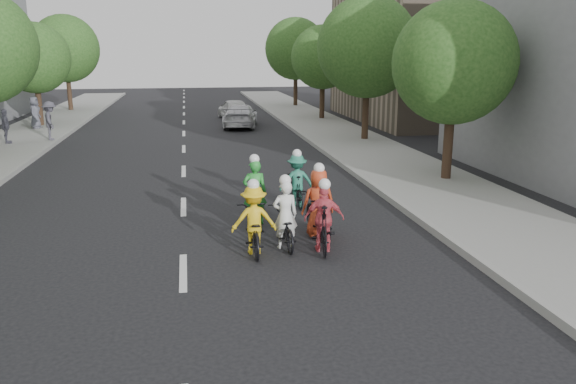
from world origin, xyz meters
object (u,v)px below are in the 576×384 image
object	(u,v)px
cyclist_3	(323,223)
cyclist_4	(285,224)
cyclist_0	(255,199)
spectator_0	(50,121)
spectator_1	(6,126)
cyclist_2	(254,226)
spectator_2	(35,113)
cyclist_5	(318,210)
cyclist_1	(297,184)
follow_car_lead	(240,116)
follow_car_trail	(234,109)

from	to	relation	value
cyclist_3	cyclist_4	world-z (taller)	cyclist_4
cyclist_0	cyclist_4	distance (m)	1.99
cyclist_0	spectator_0	xyz separation A→B (m)	(-8.14, 14.81, 0.44)
cyclist_4	spectator_1	world-z (taller)	spectator_1
cyclist_2	spectator_1	xyz separation A→B (m)	(-9.66, 16.19, 0.34)
spectator_2	spectator_1	bearing A→B (deg)	-171.66
cyclist_4	cyclist_5	bearing A→B (deg)	-145.39
cyclist_1	spectator_2	size ratio (longest dim) A/B	0.96
cyclist_1	follow_car_lead	xyz separation A→B (m)	(0.09, 17.70, 0.02)
spectator_0	spectator_2	distance (m)	5.03
cyclist_1	cyclist_2	distance (m)	3.91
cyclist_0	cyclist_5	size ratio (longest dim) A/B	0.95
cyclist_0	follow_car_trail	world-z (taller)	cyclist_0
cyclist_0	cyclist_4	xyz separation A→B (m)	(0.45, -1.93, -0.09)
cyclist_2	follow_car_lead	bearing A→B (deg)	-93.27
cyclist_4	follow_car_trail	xyz separation A→B (m)	(0.96, 25.01, 0.12)
spectator_0	follow_car_lead	bearing A→B (deg)	-81.85
cyclist_4	spectator_1	xyz separation A→B (m)	(-10.39, 15.96, 0.41)
follow_car_lead	follow_car_trail	xyz separation A→B (m)	(-0.05, 4.01, 0.00)
follow_car_trail	cyclist_4	bearing A→B (deg)	80.67
cyclist_0	cyclist_2	distance (m)	2.18
cyclist_2	follow_car_trail	size ratio (longest dim) A/B	0.48
cyclist_5	spectator_2	bearing A→B (deg)	-65.25
follow_car_trail	spectator_2	size ratio (longest dim) A/B	2.26
cyclist_3	follow_car_trail	distance (m)	25.39
cyclist_3	follow_car_trail	bearing A→B (deg)	-81.13
spectator_1	spectator_2	bearing A→B (deg)	-18.36
cyclist_4	spectator_0	bearing A→B (deg)	-64.86
cyclist_5	follow_car_trail	distance (m)	24.32
cyclist_1	spectator_0	world-z (taller)	spectator_0
cyclist_1	spectator_0	xyz separation A→B (m)	(-9.51, 13.44, 0.43)
cyclist_3	cyclist_4	distance (m)	0.89
follow_car_lead	spectator_2	size ratio (longest dim) A/B	2.64
cyclist_4	follow_car_lead	xyz separation A→B (m)	(1.01, 21.01, 0.12)
cyclist_1	cyclist_4	world-z (taller)	cyclist_4
cyclist_4	follow_car_lead	bearing A→B (deg)	-94.76
spectator_1	follow_car_trail	bearing A→B (deg)	-70.04
cyclist_2	cyclist_5	distance (m)	1.90
cyclist_3	cyclist_5	xyz separation A→B (m)	(0.13, 1.07, -0.00)
cyclist_0	cyclist_5	distance (m)	1.86
follow_car_trail	spectator_0	xyz separation A→B (m)	(-9.54, -8.27, 0.41)
cyclist_0	spectator_2	world-z (taller)	spectator_2
spectator_2	cyclist_3	bearing A→B (deg)	-144.68
cyclist_3	spectator_0	world-z (taller)	spectator_0
follow_car_trail	cyclist_2	bearing A→B (deg)	79.03
cyclist_4	spectator_2	size ratio (longest dim) A/B	0.98
cyclist_0	cyclist_5	bearing A→B (deg)	141.39
cyclist_1	cyclist_3	size ratio (longest dim) A/B	0.88
cyclist_5	follow_car_trail	size ratio (longest dim) A/B	0.49
cyclist_3	spectator_2	world-z (taller)	spectator_2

